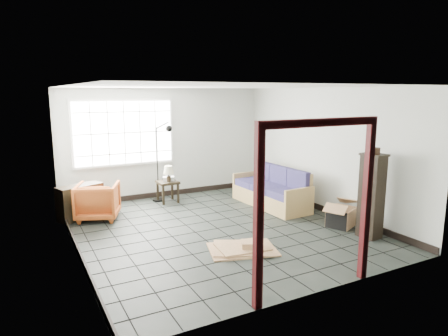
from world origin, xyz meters
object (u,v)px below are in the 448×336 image
side_table (168,185)px  tall_shelf (371,195)px  futon_sofa (273,191)px  armchair (98,199)px

side_table → tall_shelf: tall_shelf is taller
futon_sofa → armchair: 3.74m
armchair → side_table: size_ratio=1.63×
armchair → side_table: 1.75m
armchair → tall_shelf: (4.00, -3.28, 0.35)m
futon_sofa → tall_shelf: tall_shelf is taller
tall_shelf → side_table: bearing=117.3°
futon_sofa → side_table: bearing=142.9°
side_table → tall_shelf: (2.33, -3.80, 0.35)m
tall_shelf → armchair: bearing=136.5°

